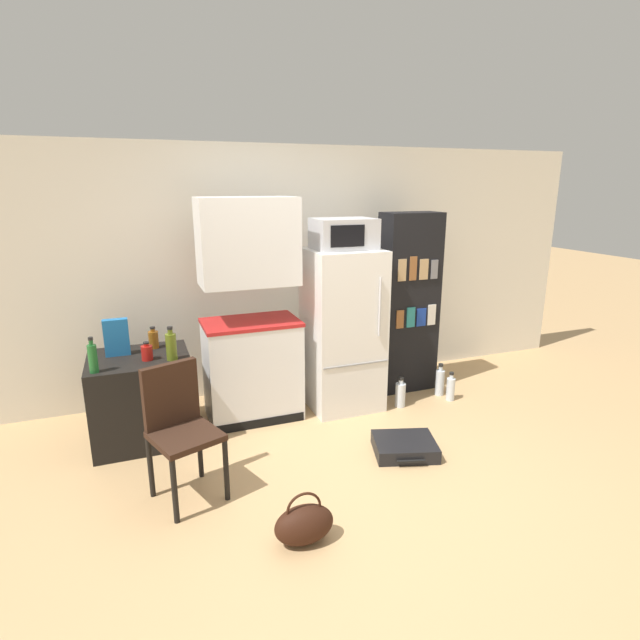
# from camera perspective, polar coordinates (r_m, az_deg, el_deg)

# --- Properties ---
(ground_plane) EXTENTS (24.00, 24.00, 0.00)m
(ground_plane) POSITION_cam_1_polar(r_m,az_deg,el_deg) (3.75, 5.86, -17.91)
(ground_plane) COLOR tan
(wall_back) EXTENTS (6.40, 0.10, 2.42)m
(wall_back) POSITION_cam_1_polar(r_m,az_deg,el_deg) (5.14, -1.78, 5.85)
(wall_back) COLOR silver
(wall_back) RESTS_ON ground_plane
(side_table) EXTENTS (0.78, 0.69, 0.71)m
(side_table) POSITION_cam_1_polar(r_m,az_deg,el_deg) (4.39, -19.65, -8.37)
(side_table) COLOR black
(side_table) RESTS_ON ground_plane
(kitchen_hutch) EXTENTS (0.83, 0.53, 1.95)m
(kitchen_hutch) POSITION_cam_1_polar(r_m,az_deg,el_deg) (4.38, -7.94, 0.08)
(kitchen_hutch) COLOR white
(kitchen_hutch) RESTS_ON ground_plane
(refrigerator) EXTENTS (0.65, 0.65, 1.49)m
(refrigerator) POSITION_cam_1_polar(r_m,az_deg,el_deg) (4.63, 2.58, -1.09)
(refrigerator) COLOR white
(refrigerator) RESTS_ON ground_plane
(microwave) EXTENTS (0.53, 0.40, 0.27)m
(microwave) POSITION_cam_1_polar(r_m,az_deg,el_deg) (4.47, 2.72, 9.82)
(microwave) COLOR #B7B7BC
(microwave) RESTS_ON refrigerator
(bookshelf) EXTENTS (0.57, 0.32, 1.79)m
(bookshelf) POSITION_cam_1_polar(r_m,az_deg,el_deg) (5.08, 10.03, 1.90)
(bookshelf) COLOR black
(bookshelf) RESTS_ON ground_plane
(bottle_ketchup_red) EXTENTS (0.09, 0.09, 0.15)m
(bottle_ketchup_red) POSITION_cam_1_polar(r_m,az_deg,el_deg) (4.14, -19.17, -3.52)
(bottle_ketchup_red) COLOR #AD1914
(bottle_ketchup_red) RESTS_ON side_table
(bottle_amber_beer) EXTENTS (0.08, 0.08, 0.18)m
(bottle_amber_beer) POSITION_cam_1_polar(r_m,az_deg,el_deg) (4.42, -18.50, -2.09)
(bottle_amber_beer) COLOR brown
(bottle_amber_beer) RESTS_ON side_table
(bottle_olive_oil) EXTENTS (0.08, 0.08, 0.27)m
(bottle_olive_oil) POSITION_cam_1_polar(r_m,az_deg,el_deg) (4.07, -16.64, -2.86)
(bottle_olive_oil) COLOR #566619
(bottle_olive_oil) RESTS_ON side_table
(bottle_green_tall) EXTENTS (0.07, 0.07, 0.27)m
(bottle_green_tall) POSITION_cam_1_polar(r_m,az_deg,el_deg) (4.00, -24.54, -3.95)
(bottle_green_tall) COLOR #1E6028
(bottle_green_tall) RESTS_ON side_table
(cereal_box) EXTENTS (0.19, 0.07, 0.30)m
(cereal_box) POSITION_cam_1_polar(r_m,az_deg,el_deg) (4.31, -22.23, -1.85)
(cereal_box) COLOR #1E66A8
(cereal_box) RESTS_ON side_table
(chair) EXTENTS (0.51, 0.51, 0.91)m
(chair) POSITION_cam_1_polar(r_m,az_deg,el_deg) (3.49, -15.85, -10.93)
(chair) COLOR black
(chair) RESTS_ON ground_plane
(suitcase_large_flat) EXTENTS (0.57, 0.51, 0.11)m
(suitcase_large_flat) POSITION_cam_1_polar(r_m,az_deg,el_deg) (4.10, 9.64, -14.07)
(suitcase_large_flat) COLOR black
(suitcase_large_flat) RESTS_ON ground_plane
(handbag) EXTENTS (0.36, 0.20, 0.33)m
(handbag) POSITION_cam_1_polar(r_m,az_deg,el_deg) (3.16, -1.83, -22.28)
(handbag) COLOR #33190F
(handbag) RESTS_ON ground_plane
(water_bottle_front) EXTENTS (0.09, 0.09, 0.33)m
(water_bottle_front) POSITION_cam_1_polar(r_m,az_deg,el_deg) (5.17, 13.53, -6.87)
(water_bottle_front) COLOR silver
(water_bottle_front) RESTS_ON ground_plane
(water_bottle_middle) EXTENTS (0.08, 0.08, 0.29)m
(water_bottle_middle) POSITION_cam_1_polar(r_m,az_deg,el_deg) (5.08, 14.70, -7.57)
(water_bottle_middle) COLOR silver
(water_bottle_middle) RESTS_ON ground_plane
(water_bottle_back) EXTENTS (0.10, 0.10, 0.29)m
(water_bottle_back) POSITION_cam_1_polar(r_m,az_deg,el_deg) (4.85, 9.17, -8.36)
(water_bottle_back) COLOR silver
(water_bottle_back) RESTS_ON ground_plane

